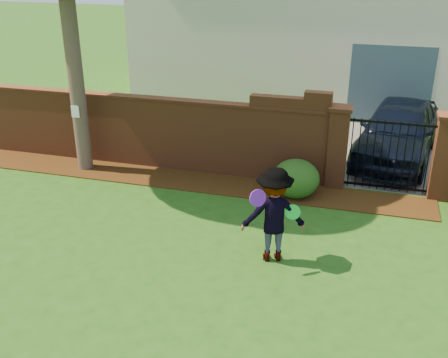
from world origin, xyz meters
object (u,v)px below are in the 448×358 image
(car, at_px, (397,134))
(frisbee_purple, at_px, (258,198))
(frisbee_green, at_px, (293,212))
(man, at_px, (274,216))

(car, height_order, frisbee_purple, car)
(car, relative_size, frisbee_green, 16.56)
(man, bearing_deg, car, -128.79)
(man, xyz_separation_m, frisbee_purple, (-0.21, -0.35, 0.47))
(man, distance_m, frisbee_purple, 0.62)
(man, relative_size, frisbee_green, 6.45)
(frisbee_green, bearing_deg, frisbee_purple, -148.51)
(man, relative_size, frisbee_purple, 5.90)
(man, distance_m, frisbee_green, 0.35)
(frisbee_purple, bearing_deg, car, 68.07)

